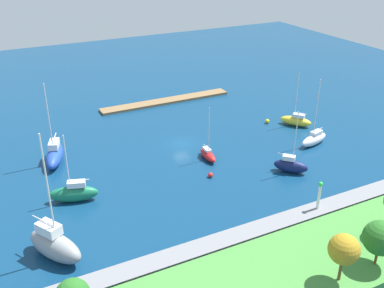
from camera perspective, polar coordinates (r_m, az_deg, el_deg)
water at (r=74.38m, az=-1.33°, el=0.10°), size 160.00×160.00×0.00m
pier_dock at (r=92.29m, az=-3.31°, el=5.46°), size 27.41×2.92×0.50m
breakwater at (r=54.69m, az=10.93°, el=-10.06°), size 63.33×2.61×1.21m
shoreline_park at (r=50.53m, az=15.94°, el=-14.17°), size 63.31×11.33×1.16m
harbor_beacon at (r=56.48m, az=15.87°, el=-6.04°), size 0.56×0.56×3.73m
park_tree_east at (r=45.82m, az=18.75°, el=-12.58°), size 3.05×3.05×5.18m
park_tree_mideast at (r=49.25m, az=22.82°, el=-10.95°), size 3.59×3.59×5.04m
sailboat_red_far_north at (r=69.05m, az=2.03°, el=-1.36°), size 1.69×4.65×8.58m
sailboat_white_lone_north at (r=76.22m, az=15.25°, el=0.64°), size 6.27×3.14×11.19m
sailboat_green_far_south at (r=60.44m, az=-14.79°, el=-6.03°), size 6.60×3.73×9.48m
sailboat_blue_inner_mooring at (r=70.87m, az=-17.04°, el=-1.28°), size 4.68×7.98×12.67m
sailboat_gray_outer_mooring at (r=51.24m, az=-17.05°, el=-12.11°), size 5.93×7.74×14.83m
sailboat_navy_east_end at (r=66.75m, az=12.42°, el=-2.67°), size 4.58×4.76×9.52m
sailboat_yellow_lone_south at (r=82.91m, az=13.06°, el=2.93°), size 4.91×5.66×9.70m
mooring_buoy_red at (r=64.26m, az=2.36°, el=-3.96°), size 0.72×0.72×0.72m
mooring_buoy_yellow at (r=83.12m, az=9.53°, el=2.88°), size 0.75×0.75×0.75m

